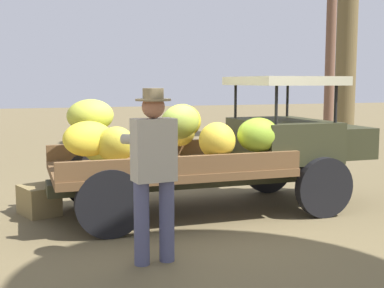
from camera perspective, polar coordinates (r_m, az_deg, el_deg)
The scene contains 4 objects.
ground_plane at distance 6.87m, azimuth 2.27°, elevation -7.96°, with size 60.00×60.00×0.00m, color brown.
truck at distance 7.05m, azimuth 3.38°, elevation -0.11°, with size 4.51×1.97×1.84m.
farmer at distance 4.95m, azimuth -4.29°, elevation -2.34°, with size 0.52×0.47×1.70m.
wooden_crate at distance 7.19m, azimuth -16.63°, elevation -6.00°, with size 0.55×0.42×0.39m, color olive.
Camera 1 is at (-2.45, -6.17, 1.76)m, focal length 48.03 mm.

